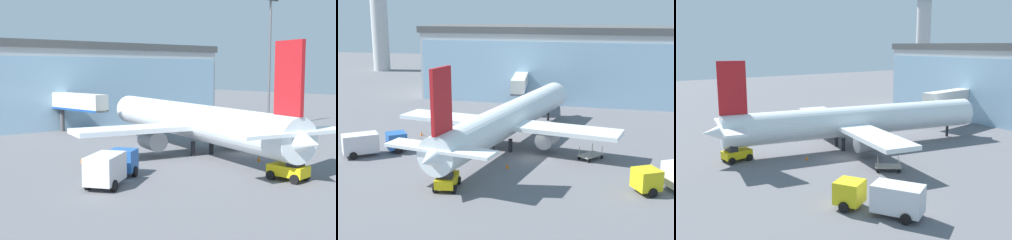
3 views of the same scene
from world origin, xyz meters
TOP-DOWN VIEW (x-y plane):
  - ground at (0.00, 0.00)m, footprint 240.00×240.00m
  - terminal_building at (-0.01, 38.02)m, footprint 53.54×17.66m
  - jet_bridge at (-6.10, 26.07)m, footprint 3.40×11.46m
  - airplane at (-3.67, 4.20)m, footprint 28.36×38.75m
  - catering_truck at (-18.76, -2.44)m, footprint 7.17×6.12m
  - fuel_truck at (14.46, -6.97)m, footprint 7.46×5.42m
  - baggage_cart at (6.59, 0.93)m, footprint 3.01×3.18m
  - pushback_tug at (-6.63, -11.08)m, footprint 2.47×3.38m
  - safety_cone_nose at (-2.14, -4.13)m, footprint 0.36×0.36m
  - safety_cone_wingtip at (-16.32, 6.79)m, footprint 0.36×0.36m

SIDE VIEW (x-z plane):
  - ground at x=0.00m, z-range 0.00..0.00m
  - safety_cone_nose at x=-2.14m, z-range 0.00..0.55m
  - safety_cone_wingtip at x=-16.32m, z-range 0.00..0.55m
  - baggage_cart at x=6.59m, z-range -0.25..1.25m
  - pushback_tug at x=-6.63m, z-range -0.18..2.12m
  - catering_truck at x=-18.76m, z-range 0.14..2.79m
  - fuel_truck at x=14.46m, z-range 0.14..2.79m
  - airplane at x=-3.67m, z-range -2.34..9.34m
  - jet_bridge at x=-6.10m, z-range 1.54..7.40m
  - terminal_building at x=-0.01m, z-range 0.00..13.73m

